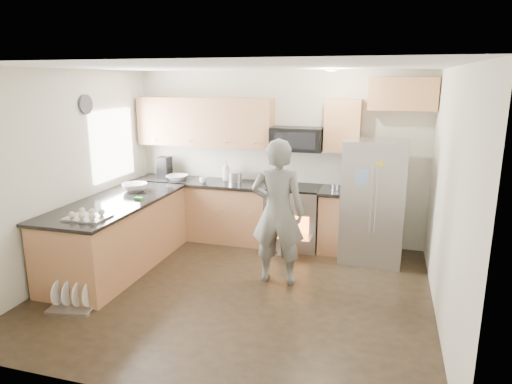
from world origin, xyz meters
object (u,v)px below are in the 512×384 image
(refrigerator, at_px, (374,202))
(dish_rack, at_px, (74,300))
(person, at_px, (278,212))
(stove_range, at_px, (294,203))

(refrigerator, distance_m, dish_rack, 3.96)
(person, xyz_separation_m, dish_rack, (-2.00, -1.30, -0.82))
(refrigerator, relative_size, dish_rack, 3.06)
(stove_range, distance_m, person, 1.31)
(dish_rack, bearing_deg, person, 33.02)
(stove_range, height_order, person, person)
(stove_range, bearing_deg, dish_rack, -126.97)
(stove_range, distance_m, dish_rack, 3.30)
(stove_range, distance_m, refrigerator, 1.19)
(stove_range, bearing_deg, refrigerator, -11.91)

